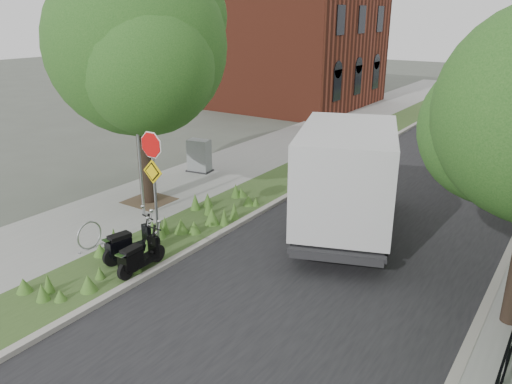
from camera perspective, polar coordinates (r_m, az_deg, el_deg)
ground at (r=12.54m, az=-8.33°, el=-8.94°), size 120.00×120.00×0.00m
sidewalk_near at (r=22.34m, az=0.75°, el=4.42°), size 3.50×60.00×0.12m
verge at (r=21.01m, az=7.04°, el=3.27°), size 2.00×60.00×0.12m
kerb_near at (r=20.60m, az=9.51°, el=2.82°), size 0.20×60.00×0.13m
road at (r=19.51m, az=18.83°, el=0.86°), size 7.00×60.00×0.01m
street_tree_main at (r=15.98m, az=-13.37°, el=15.05°), size 6.21×5.54×7.66m
bare_post at (r=15.07m, az=-13.22°, el=4.41°), size 0.08×0.08×4.00m
bike_hoop at (r=13.80m, az=-18.51°, el=-4.72°), size 0.06×0.78×0.77m
sign_assembly at (r=12.95m, az=-11.72°, el=2.96°), size 0.94×0.08×3.22m
brick_building at (r=34.56m, az=4.64°, el=16.80°), size 9.40×10.40×8.30m
scooter_near at (r=12.26m, az=-13.49°, el=-7.53°), size 0.33×1.51×0.72m
scooter_far at (r=12.90m, az=-14.66°, el=-6.11°), size 0.55×1.59×0.76m
box_truck at (r=14.13m, az=10.38°, el=2.06°), size 4.22×6.38×2.70m
utility_cabinet at (r=19.58m, az=-6.50°, el=4.09°), size 1.04×0.78×1.26m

